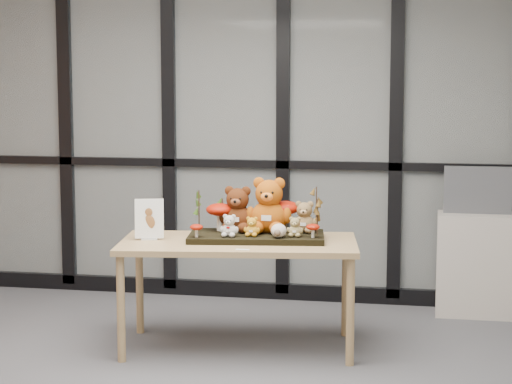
% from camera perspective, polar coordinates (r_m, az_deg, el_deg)
% --- Properties ---
extents(room_shell, '(5.00, 5.00, 5.00)m').
position_cam_1_polar(room_shell, '(4.75, -8.59, 6.55)').
color(room_shell, beige).
rests_on(room_shell, floor).
extents(glass_partition, '(4.90, 0.06, 2.78)m').
position_cam_1_polar(glass_partition, '(7.13, -1.90, 4.71)').
color(glass_partition, '#2D383F').
rests_on(glass_partition, floor).
extents(display_table, '(1.57, 0.94, 0.69)m').
position_cam_1_polar(display_table, '(5.83, -1.09, -3.68)').
color(display_table, tan).
rests_on(display_table, floor).
extents(diorama_tray, '(0.90, 0.54, 0.04)m').
position_cam_1_polar(diorama_tray, '(5.87, 0.03, -2.77)').
color(diorama_tray, black).
rests_on(diorama_tray, display_table).
extents(bear_pooh_yellow, '(0.33, 0.31, 0.39)m').
position_cam_1_polar(bear_pooh_yellow, '(5.90, 0.81, -0.63)').
color(bear_pooh_yellow, '#AC4E0C').
rests_on(bear_pooh_yellow, diorama_tray).
extents(bear_brown_medium, '(0.27, 0.25, 0.32)m').
position_cam_1_polar(bear_brown_medium, '(5.94, -1.13, -0.90)').
color(bear_brown_medium, '#491F0B').
rests_on(bear_brown_medium, diorama_tray).
extents(bear_tan_back, '(0.19, 0.18, 0.22)m').
position_cam_1_polar(bear_tan_back, '(5.91, 3.00, -1.43)').
color(bear_tan_back, olive).
rests_on(bear_tan_back, diorama_tray).
extents(bear_small_yellow, '(0.12, 0.11, 0.14)m').
position_cam_1_polar(bear_small_yellow, '(5.77, -0.25, -2.07)').
color(bear_small_yellow, orange).
rests_on(bear_small_yellow, diorama_tray).
extents(bear_white_bow, '(0.13, 0.12, 0.15)m').
position_cam_1_polar(bear_white_bow, '(5.75, -1.65, -2.00)').
color(bear_white_bow, beige).
rests_on(bear_white_bow, diorama_tray).
extents(bear_beige_small, '(0.12, 0.11, 0.14)m').
position_cam_1_polar(bear_beige_small, '(5.75, 2.43, -2.09)').
color(bear_beige_small, '#97844F').
rests_on(bear_beige_small, diorama_tray).
extents(plush_cream_hedgehog, '(0.08, 0.08, 0.10)m').
position_cam_1_polar(plush_cream_hedgehog, '(5.72, 1.41, -2.35)').
color(plush_cream_hedgehog, beige).
rests_on(plush_cream_hedgehog, diorama_tray).
extents(mushroom_back_left, '(0.18, 0.18, 0.20)m').
position_cam_1_polar(mushroom_back_left, '(5.96, -2.24, -1.47)').
color(mushroom_back_left, '#961304').
rests_on(mushroom_back_left, diorama_tray).
extents(mushroom_back_right, '(0.19, 0.19, 0.21)m').
position_cam_1_polar(mushroom_back_right, '(5.96, 1.80, -1.38)').
color(mushroom_back_right, '#961304').
rests_on(mushroom_back_right, diorama_tray).
extents(mushroom_front_left, '(0.08, 0.08, 0.09)m').
position_cam_1_polar(mushroom_front_left, '(5.74, -3.68, -2.35)').
color(mushroom_front_left, '#961304').
rests_on(mushroom_front_left, diorama_tray).
extents(mushroom_front_right, '(0.09, 0.09, 0.10)m').
position_cam_1_polar(mushroom_front_right, '(5.73, 3.52, -2.36)').
color(mushroom_front_right, '#961304').
rests_on(mushroom_front_right, diorama_tray).
extents(sprig_green_far_left, '(0.05, 0.05, 0.26)m').
position_cam_1_polar(sprig_green_far_left, '(5.98, -3.53, -1.14)').
color(sprig_green_far_left, '#1F3C0D').
rests_on(sprig_green_far_left, diorama_tray).
extents(sprig_green_mid_left, '(0.05, 0.05, 0.20)m').
position_cam_1_polar(sprig_green_mid_left, '(6.02, -2.08, -1.36)').
color(sprig_green_mid_left, '#1F3C0D').
rests_on(sprig_green_mid_left, diorama_tray).
extents(sprig_dry_far_right, '(0.05, 0.05, 0.29)m').
position_cam_1_polar(sprig_dry_far_right, '(5.92, 3.74, -1.07)').
color(sprig_dry_far_right, brown).
rests_on(sprig_dry_far_right, diorama_tray).
extents(sprig_dry_mid_right, '(0.05, 0.05, 0.23)m').
position_cam_1_polar(sprig_dry_mid_right, '(5.82, 3.80, -1.55)').
color(sprig_dry_mid_right, brown).
rests_on(sprig_dry_mid_right, diorama_tray).
extents(sprig_green_centre, '(0.05, 0.05, 0.16)m').
position_cam_1_polar(sprig_green_centre, '(6.02, -0.66, -1.55)').
color(sprig_green_centre, '#1F3C0D').
rests_on(sprig_green_centre, diorama_tray).
extents(sign_holder, '(0.19, 0.09, 0.26)m').
position_cam_1_polar(sign_holder, '(5.88, -6.59, -1.80)').
color(sign_holder, silver).
rests_on(sign_holder, display_table).
extents(label_card, '(0.08, 0.03, 0.00)m').
position_cam_1_polar(label_card, '(5.53, -0.82, -3.56)').
color(label_card, white).
rests_on(label_card, display_table).
extents(cabinet, '(0.55, 0.32, 0.74)m').
position_cam_1_polar(cabinet, '(6.89, 13.36, -4.36)').
color(cabinet, '#B6ACA2').
rests_on(cabinet, floor).
extents(monitor, '(0.48, 0.05, 0.34)m').
position_cam_1_polar(monitor, '(6.82, 13.49, 0.12)').
color(monitor, '#505258').
rests_on(monitor, cabinet).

